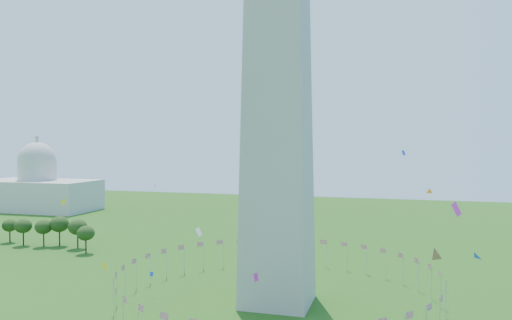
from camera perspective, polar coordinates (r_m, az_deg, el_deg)
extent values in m
cylinder|color=silver|center=(127.28, 20.90, -14.64)|extent=(0.24, 0.24, 9.00)
cylinder|color=silver|center=(133.88, 20.37, -13.79)|extent=(0.24, 0.24, 9.00)
cylinder|color=silver|center=(140.24, 19.40, -13.06)|extent=(0.24, 0.24, 9.00)
cylinder|color=silver|center=(146.20, 18.07, -12.42)|extent=(0.24, 0.24, 9.00)
cylinder|color=silver|center=(151.64, 16.45, -11.88)|extent=(0.24, 0.24, 9.00)
cylinder|color=silver|center=(156.47, 14.59, -11.43)|extent=(0.24, 0.24, 9.00)
cylinder|color=silver|center=(160.58, 12.55, -11.06)|extent=(0.24, 0.24, 9.00)
cylinder|color=silver|center=(163.92, 10.37, -10.78)|extent=(0.24, 0.24, 9.00)
cylinder|color=silver|center=(166.44, 8.09, -10.57)|extent=(0.24, 0.24, 9.00)
cylinder|color=silver|center=(168.09, 5.73, -10.43)|extent=(0.24, 0.24, 9.00)
cylinder|color=silver|center=(168.85, 3.33, -10.37)|extent=(0.24, 0.24, 9.00)
cylinder|color=silver|center=(168.72, 0.93, -10.38)|extent=(0.24, 0.24, 9.00)
cylinder|color=silver|center=(167.68, -1.46, -10.45)|extent=(0.24, 0.24, 9.00)
cylinder|color=silver|center=(165.76, -3.80, -10.60)|extent=(0.24, 0.24, 9.00)
cylinder|color=silver|center=(162.99, -6.06, -10.83)|extent=(0.24, 0.24, 9.00)
cylinder|color=silver|center=(159.41, -8.20, -11.13)|extent=(0.24, 0.24, 9.00)
cylinder|color=silver|center=(155.07, -10.19, -11.52)|extent=(0.24, 0.24, 9.00)
cylinder|color=silver|center=(150.05, -11.98, -11.99)|extent=(0.24, 0.24, 9.00)
cylinder|color=silver|center=(144.43, -13.52, -12.55)|extent=(0.24, 0.24, 9.00)
cylinder|color=silver|center=(138.34, -14.75, -13.22)|extent=(0.24, 0.24, 9.00)
cylinder|color=silver|center=(131.89, -15.60, -13.99)|extent=(0.24, 0.24, 9.00)
cylinder|color=silver|center=(125.25, -15.98, -14.86)|extent=(0.24, 0.24, 9.00)
cylinder|color=silver|center=(118.60, -15.79, -15.83)|extent=(0.24, 0.24, 9.00)
cylinder|color=silver|center=(112.16, -14.94, -16.87)|extent=(0.24, 0.24, 9.00)
cylinder|color=silver|center=(114.08, 20.25, -16.60)|extent=(0.24, 0.24, 9.00)
cylinder|color=silver|center=(120.61, 20.90, -15.58)|extent=(0.24, 0.24, 9.00)
plane|color=blue|center=(95.52, 23.92, -10.04)|extent=(1.53, 2.28, 1.85)
plane|color=#CC2699|center=(74.11, 21.93, -5.24)|extent=(1.58, 1.73, 2.14)
plane|color=yellow|center=(128.87, -21.16, -4.48)|extent=(0.46, 1.53, 1.46)
plane|color=#CC2699|center=(143.45, -11.47, -2.92)|extent=(0.98, 1.40, 1.56)
plane|color=blue|center=(119.77, -11.85, -12.63)|extent=(1.22, 0.21, 1.22)
plane|color=white|center=(99.20, -6.56, -8.17)|extent=(1.93, 0.71, 1.90)
plane|color=blue|center=(117.71, 16.51, 0.79)|extent=(0.74, 1.14, 1.29)
plane|color=#CC2699|center=(114.43, -0.01, -13.25)|extent=(1.81, 0.93, 1.86)
plane|color=yellow|center=(148.13, -16.92, -11.52)|extent=(1.40, 1.74, 1.96)
plane|color=orange|center=(113.20, 19.22, -3.41)|extent=(1.16, 0.35, 1.17)
plane|color=white|center=(98.29, 19.89, -10.22)|extent=(2.30, 2.18, 2.25)
ellipsoid|color=#2F521B|center=(228.09, -26.32, -7.29)|extent=(5.94, 5.94, 9.28)
ellipsoid|color=#2F521B|center=(218.94, -25.06, -7.51)|extent=(6.63, 6.63, 10.36)
ellipsoid|color=#2F521B|center=(213.57, -23.10, -7.72)|extent=(6.63, 6.63, 10.35)
ellipsoid|color=#2F521B|center=(212.48, -21.54, -7.60)|extent=(7.36, 7.36, 11.50)
ellipsoid|color=#2F521B|center=(204.96, -19.71, -7.98)|extent=(7.10, 7.10, 11.09)
ellipsoid|color=#2F521B|center=(195.10, -18.87, -8.64)|extent=(6.39, 6.39, 9.99)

